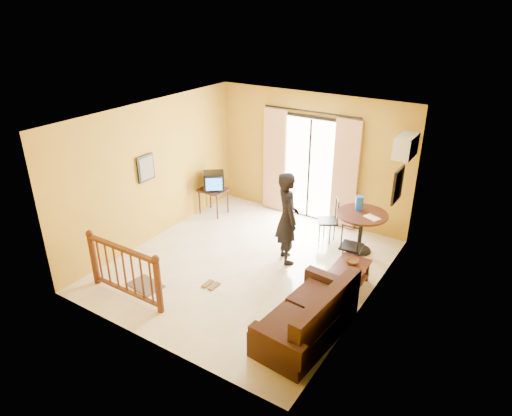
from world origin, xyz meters
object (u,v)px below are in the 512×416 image
Objects in this scene: sofa at (309,320)px; standing_person at (287,218)px; dining_table at (361,221)px; coffee_table at (347,275)px; television at (214,181)px.

sofa is 2.27m from standing_person.
sofa is 1.07× the size of standing_person.
dining_table is 0.55× the size of standing_person.
coffee_table is (0.30, -1.35, -0.37)m from dining_table.
dining_table is at bearing 101.11° from sofa.
coffee_table is 0.53× the size of standing_person.
standing_person reaches higher than television.
television is 3.42m from dining_table.
coffee_table is (3.72, -1.18, -0.53)m from television.
dining_table is 2.85m from sofa.
standing_person is (2.38, -0.90, 0.08)m from television.
sofa reaches higher than dining_table.
television is at bearing 23.87° from standing_person.
standing_person is (-1.34, 1.74, 0.56)m from sofa.
standing_person is at bearing 168.38° from coffee_table.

